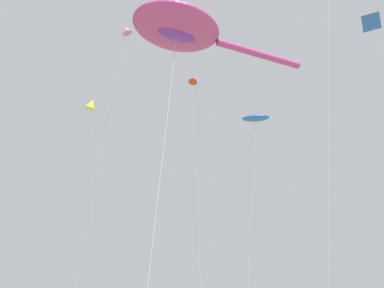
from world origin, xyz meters
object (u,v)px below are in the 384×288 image
object	(u,v)px
small_kite_box_yellow	(256,119)
small_kite_bird_shape	(91,105)
small_kite_stunt_black	(125,33)
small_kite_triangle_green	(375,33)
small_kite_delta_white	(193,80)
big_show_kite	(181,30)

from	to	relation	value
small_kite_box_yellow	small_kite_bird_shape	xyz separation A→B (m)	(-2.91, 15.89, 7.74)
small_kite_stunt_black	small_kite_triangle_green	size ratio (longest dim) A/B	0.94
small_kite_delta_white	small_kite_triangle_green	xyz separation A→B (m)	(0.28, -18.69, -7.31)
big_show_kite	small_kite_delta_white	world-z (taller)	small_kite_delta_white
big_show_kite	small_kite_bird_shape	bearing A→B (deg)	-72.96
small_kite_delta_white	small_kite_stunt_black	world-z (taller)	small_kite_delta_white
small_kite_stunt_black	small_kite_triangle_green	bearing A→B (deg)	-117.20
small_kite_delta_white	small_kite_box_yellow	world-z (taller)	small_kite_delta_white
small_kite_triangle_green	big_show_kite	bearing A→B (deg)	119.31
big_show_kite	small_kite_stunt_black	xyz separation A→B (m)	(-2.39, 2.51, 0.34)
small_kite_delta_white	small_kite_stunt_black	xyz separation A→B (m)	(-12.44, -9.77, -7.65)
big_show_kite	small_kite_delta_white	distance (m)	17.76
small_kite_delta_white	small_kite_triangle_green	world-z (taller)	small_kite_delta_white
small_kite_triangle_green	small_kite_box_yellow	distance (m)	11.38
small_kite_bird_shape	small_kite_stunt_black	bearing A→B (deg)	61.24
big_show_kite	small_kite_bird_shape	world-z (taller)	small_kite_bird_shape
small_kite_delta_white	small_kite_bird_shape	bearing A→B (deg)	62.93
small_kite_delta_white	small_kite_bird_shape	xyz separation A→B (m)	(-10.63, 0.50, -6.95)
small_kite_delta_white	small_kite_bird_shape	distance (m)	12.72
big_show_kite	small_kite_bird_shape	distance (m)	12.84
big_show_kite	small_kite_stunt_black	size ratio (longest dim) A/B	0.98
big_show_kite	small_kite_delta_white	xyz separation A→B (m)	(10.05, 12.28, 7.99)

